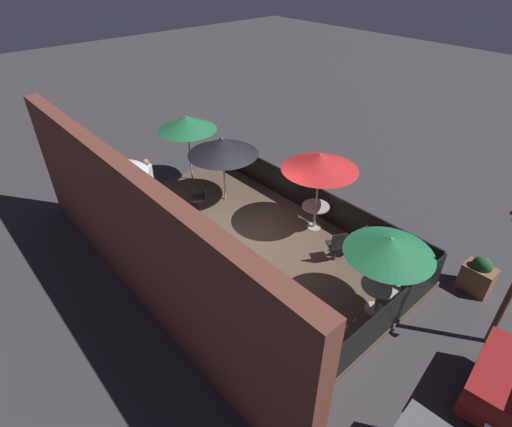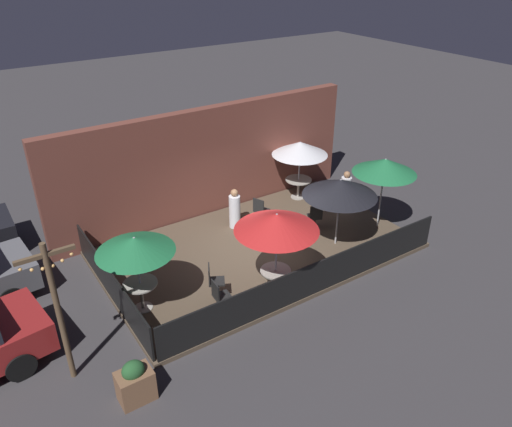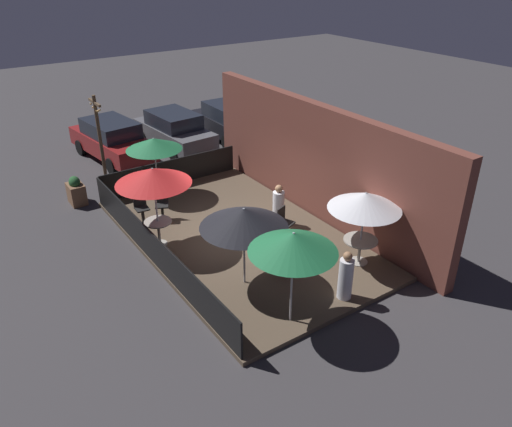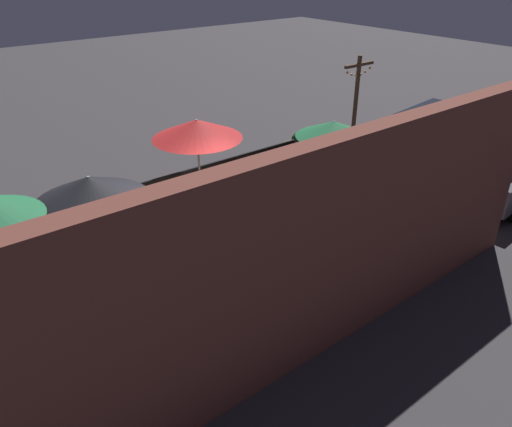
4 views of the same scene
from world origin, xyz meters
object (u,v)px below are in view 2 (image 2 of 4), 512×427
(dining_table_1, at_px, (275,275))
(light_post, at_px, (57,306))
(planter_box, at_px, (135,382))
(patio_umbrella_2, at_px, (300,148))
(patio_chair_1, at_px, (214,280))
(patio_umbrella_3, at_px, (340,188))
(patio_chair_0, at_px, (315,216))
(patron_1, at_px, (346,191))
(patio_umbrella_4, at_px, (385,166))
(patio_chair_2, at_px, (220,296))
(dining_table_0, at_px, (141,288))
(patio_chair_3, at_px, (260,210))
(patron_0, at_px, (235,210))
(patio_umbrella_0, at_px, (135,245))
(patio_umbrella_1, at_px, (277,222))
(dining_table_2, at_px, (298,183))

(dining_table_1, xyz_separation_m, light_post, (-5.11, 0.21, 1.17))
(planter_box, relative_size, light_post, 0.30)
(patio_umbrella_2, relative_size, patio_chair_1, 2.18)
(patio_umbrella_3, xyz_separation_m, light_post, (-8.05, -0.78, -0.10))
(patio_chair_0, bearing_deg, patio_umbrella_2, 0.00)
(patio_chair_0, relative_size, patron_1, 0.72)
(patio_umbrella_4, xyz_separation_m, dining_table_1, (-4.77, -1.05, -1.49))
(patio_umbrella_4, height_order, patio_chair_2, patio_umbrella_4)
(planter_box, bearing_deg, patio_chair_1, 32.99)
(patio_chair_0, height_order, patio_chair_2, patio_chair_2)
(patio_umbrella_3, height_order, dining_table_0, patio_umbrella_3)
(patio_umbrella_4, xyz_separation_m, patio_chair_3, (-3.06, 2.14, -1.55))
(planter_box, bearing_deg, dining_table_0, 64.87)
(patron_0, bearing_deg, planter_box, 99.88)
(planter_box, height_order, light_post, light_post)
(patio_umbrella_0, xyz_separation_m, patio_umbrella_4, (7.82, -0.30, 0.22))
(patron_0, distance_m, planter_box, 6.94)
(dining_table_1, distance_m, patron_0, 3.66)
(dining_table_0, height_order, patio_chair_3, patio_chair_3)
(patio_umbrella_4, bearing_deg, patio_chair_1, -177.04)
(patio_chair_1, distance_m, patron_0, 3.63)
(patio_umbrella_2, bearing_deg, patio_umbrella_1, -133.81)
(patio_chair_0, xyz_separation_m, patio_chair_3, (-1.20, 1.25, 0.02))
(patio_umbrella_1, xyz_separation_m, light_post, (-5.11, 0.21, -0.38))
(patio_chair_1, relative_size, planter_box, 0.97)
(patio_umbrella_4, bearing_deg, patio_chair_0, 154.55)
(light_post, bearing_deg, planter_box, -55.77)
(dining_table_0, height_order, planter_box, planter_box)
(patio_umbrella_4, xyz_separation_m, light_post, (-9.87, -0.84, -0.31))
(patio_umbrella_3, xyz_separation_m, patron_0, (-1.99, 2.53, -1.26))
(patio_chair_0, height_order, patron_0, patron_0)
(patio_umbrella_2, height_order, patio_chair_0, patio_umbrella_2)
(patio_chair_3, xyz_separation_m, light_post, (-6.81, -2.98, 1.23))
(patio_umbrella_3, bearing_deg, patio_umbrella_1, -161.30)
(planter_box, bearing_deg, patio_chair_0, 23.21)
(dining_table_1, distance_m, dining_table_2, 5.63)
(patron_0, xyz_separation_m, light_post, (-6.06, -3.32, 1.16))
(dining_table_2, height_order, patio_chair_1, patio_chair_1)
(patio_umbrella_0, distance_m, light_post, 2.35)
(patio_chair_0, xyz_separation_m, light_post, (-8.01, -1.72, 1.25))
(patio_chair_3, distance_m, patron_1, 3.17)
(patio_umbrella_1, relative_size, patio_umbrella_2, 1.13)
(patio_umbrella_0, height_order, planter_box, patio_umbrella_0)
(dining_table_0, bearing_deg, patio_chair_3, 21.20)
(patio_chair_0, xyz_separation_m, patio_chair_1, (-4.27, -1.20, 0.02))
(patron_1, xyz_separation_m, planter_box, (-9.03, -3.77, -0.25))
(dining_table_0, height_order, dining_table_1, dining_table_0)
(patio_chair_0, height_order, patio_chair_1, patio_chair_1)
(patio_umbrella_2, xyz_separation_m, dining_table_0, (-6.95, -2.72, -1.25))
(patio_umbrella_0, xyz_separation_m, light_post, (-2.05, -1.13, -0.10))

